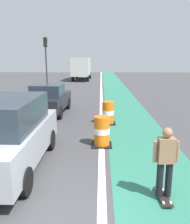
# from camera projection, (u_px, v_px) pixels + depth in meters

# --- Properties ---
(bike_lane_strip) EXTENTS (2.50, 80.00, 0.01)m
(bike_lane_strip) POSITION_uv_depth(u_px,v_px,m) (123.00, 105.00, 16.04)
(bike_lane_strip) COLOR #2D755B
(bike_lane_strip) RESTS_ON ground
(lane_divider_stripe) EXTENTS (0.20, 80.00, 0.01)m
(lane_divider_stripe) POSITION_uv_depth(u_px,v_px,m) (101.00, 105.00, 16.07)
(lane_divider_stripe) COLOR silver
(lane_divider_stripe) RESTS_ON ground
(skateboarder_on_lane) EXTENTS (0.57, 0.81, 1.69)m
(skateboarder_on_lane) POSITION_uv_depth(u_px,v_px,m) (165.00, 162.00, 5.12)
(skateboarder_on_lane) COLOR black
(skateboarder_on_lane) RESTS_ON ground
(parked_suv_nearest) EXTENTS (1.92, 4.60, 2.04)m
(parked_suv_nearest) POSITION_uv_depth(u_px,v_px,m) (9.00, 133.00, 6.65)
(parked_suv_nearest) COLOR #9EA0A5
(parked_suv_nearest) RESTS_ON ground
(parked_sedan_second) EXTENTS (2.03, 4.16, 1.70)m
(parked_sedan_second) POSITION_uv_depth(u_px,v_px,m) (49.00, 99.00, 13.37)
(parked_sedan_second) COLOR black
(parked_sedan_second) RESTS_ON ground
(traffic_barrel_front) EXTENTS (0.73, 0.73, 1.09)m
(traffic_barrel_front) POSITION_uv_depth(u_px,v_px,m) (102.00, 132.00, 8.47)
(traffic_barrel_front) COLOR orange
(traffic_barrel_front) RESTS_ON ground
(traffic_barrel_mid) EXTENTS (0.73, 0.73, 1.09)m
(traffic_barrel_mid) POSITION_uv_depth(u_px,v_px,m) (108.00, 113.00, 11.33)
(traffic_barrel_mid) COLOR orange
(traffic_barrel_mid) RESTS_ON ground
(delivery_truck_down_block) EXTENTS (2.44, 7.63, 3.23)m
(delivery_truck_down_block) POSITION_uv_depth(u_px,v_px,m) (82.00, 67.00, 34.10)
(delivery_truck_down_block) COLOR beige
(delivery_truck_down_block) RESTS_ON ground
(traffic_light_corner) EXTENTS (0.41, 0.32, 5.10)m
(traffic_light_corner) POSITION_uv_depth(u_px,v_px,m) (46.00, 54.00, 23.12)
(traffic_light_corner) COLOR #2D2D2D
(traffic_light_corner) RESTS_ON ground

